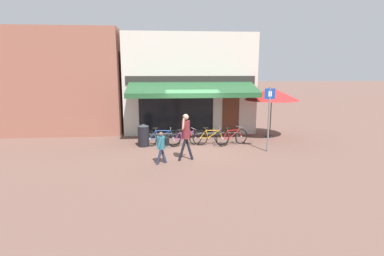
% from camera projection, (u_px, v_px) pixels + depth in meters
% --- Properties ---
extents(ground_plane, '(160.00, 160.00, 0.00)m').
position_uv_depth(ground_plane, '(194.00, 147.00, 13.50)').
color(ground_plane, brown).
extents(shop_front, '(7.06, 4.93, 5.33)m').
position_uv_depth(shop_front, '(189.00, 84.00, 16.92)').
color(shop_front, beige).
rests_on(shop_front, ground_plane).
extents(neighbour_building, '(7.54, 4.00, 5.55)m').
position_uv_depth(neighbour_building, '(55.00, 82.00, 16.79)').
color(neighbour_building, '#8E5647').
rests_on(neighbour_building, ground_plane).
extents(bike_rack_rail, '(3.86, 0.04, 0.57)m').
position_uv_depth(bike_rack_rail, '(197.00, 135.00, 13.75)').
color(bike_rack_rail, '#47494F').
rests_on(bike_rack_rail, ground_plane).
extents(bicycle_blue, '(1.79, 0.52, 0.87)m').
position_uv_depth(bicycle_blue, '(161.00, 138.00, 13.64)').
color(bicycle_blue, black).
rests_on(bicycle_blue, ground_plane).
extents(bicycle_purple, '(1.63, 0.73, 0.79)m').
position_uv_depth(bicycle_purple, '(185.00, 138.00, 13.64)').
color(bicycle_purple, black).
rests_on(bicycle_purple, ground_plane).
extents(bicycle_orange, '(1.71, 0.52, 0.84)m').
position_uv_depth(bicycle_orange, '(211.00, 137.00, 13.78)').
color(bicycle_orange, black).
rests_on(bicycle_orange, ground_plane).
extents(bicycle_red, '(1.62, 0.82, 0.84)m').
position_uv_depth(bicycle_red, '(232.00, 137.00, 13.78)').
color(bicycle_red, black).
rests_on(bicycle_red, ground_plane).
extents(pedestrian_adult, '(0.62, 0.48, 1.80)m').
position_uv_depth(pedestrian_adult, '(186.00, 131.00, 11.31)').
color(pedestrian_adult, black).
rests_on(pedestrian_adult, ground_plane).
extents(pedestrian_child, '(0.51, 0.52, 1.21)m').
position_uv_depth(pedestrian_child, '(162.00, 144.00, 10.94)').
color(pedestrian_child, '#282D47').
rests_on(pedestrian_child, ground_plane).
extents(litter_bin, '(0.52, 0.52, 1.02)m').
position_uv_depth(litter_bin, '(144.00, 135.00, 13.53)').
color(litter_bin, black).
rests_on(litter_bin, ground_plane).
extents(parking_sign, '(0.44, 0.07, 2.73)m').
position_uv_depth(parking_sign, '(269.00, 113.00, 12.45)').
color(parking_sign, slate).
rests_on(parking_sign, ground_plane).
extents(cafe_parasol, '(2.74, 2.74, 2.54)m').
position_uv_depth(cafe_parasol, '(272.00, 94.00, 15.10)').
color(cafe_parasol, '#4C3D2D').
rests_on(cafe_parasol, ground_plane).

